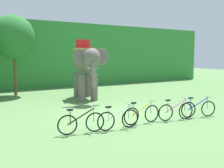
{
  "coord_description": "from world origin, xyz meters",
  "views": [
    {
      "loc": [
        -6.55,
        -10.22,
        2.7
      ],
      "look_at": [
        0.3,
        1.0,
        1.3
      ],
      "focal_mm": 42.13,
      "sensor_mm": 36.0,
      "label": 1
    }
  ],
  "objects_px": {
    "bike_yellow": "(142,114)",
    "bike_pink": "(176,111)",
    "bike_black": "(81,123)",
    "bike_white": "(118,119)",
    "bike_blue": "(198,108)",
    "tree_center_left": "(14,37)",
    "elephant": "(86,64)"
  },
  "relations": [
    {
      "from": "tree_center_left",
      "to": "elephant",
      "type": "bearing_deg",
      "value": -48.68
    },
    {
      "from": "bike_black",
      "to": "bike_blue",
      "type": "bearing_deg",
      "value": -4.56
    },
    {
      "from": "tree_center_left",
      "to": "bike_pink",
      "type": "height_order",
      "value": "tree_center_left"
    },
    {
      "from": "elephant",
      "to": "bike_blue",
      "type": "distance_m",
      "value": 7.52
    },
    {
      "from": "bike_white",
      "to": "bike_blue",
      "type": "distance_m",
      "value": 4.11
    },
    {
      "from": "bike_black",
      "to": "bike_white",
      "type": "distance_m",
      "value": 1.4
    },
    {
      "from": "bike_blue",
      "to": "bike_white",
      "type": "bearing_deg",
      "value": 177.17
    },
    {
      "from": "bike_blue",
      "to": "elephant",
      "type": "bearing_deg",
      "value": 106.91
    },
    {
      "from": "bike_black",
      "to": "bike_yellow",
      "type": "xyz_separation_m",
      "value": [
        2.63,
        -0.03,
        0.0
      ]
    },
    {
      "from": "tree_center_left",
      "to": "bike_pink",
      "type": "bearing_deg",
      "value": -68.14
    },
    {
      "from": "bike_yellow",
      "to": "bike_pink",
      "type": "distance_m",
      "value": 1.62
    },
    {
      "from": "bike_white",
      "to": "bike_blue",
      "type": "height_order",
      "value": "same"
    },
    {
      "from": "bike_yellow",
      "to": "bike_pink",
      "type": "height_order",
      "value": "same"
    },
    {
      "from": "bike_yellow",
      "to": "bike_blue",
      "type": "distance_m",
      "value": 2.88
    },
    {
      "from": "bike_yellow",
      "to": "bike_pink",
      "type": "bearing_deg",
      "value": -10.0
    },
    {
      "from": "bike_white",
      "to": "bike_blue",
      "type": "bearing_deg",
      "value": -2.83
    },
    {
      "from": "bike_yellow",
      "to": "bike_white",
      "type": "bearing_deg",
      "value": -170.76
    },
    {
      "from": "bike_black",
      "to": "elephant",
      "type": "bearing_deg",
      "value": 62.84
    },
    {
      "from": "bike_yellow",
      "to": "bike_pink",
      "type": "xyz_separation_m",
      "value": [
        1.6,
        -0.28,
        0.0
      ]
    },
    {
      "from": "bike_black",
      "to": "bike_yellow",
      "type": "relative_size",
      "value": 0.99
    },
    {
      "from": "bike_blue",
      "to": "tree_center_left",
      "type": "bearing_deg",
      "value": 117.08
    },
    {
      "from": "tree_center_left",
      "to": "bike_blue",
      "type": "bearing_deg",
      "value": -62.92
    },
    {
      "from": "tree_center_left",
      "to": "bike_white",
      "type": "bearing_deg",
      "value": -82.14
    },
    {
      "from": "bike_pink",
      "to": "tree_center_left",
      "type": "bearing_deg",
      "value": 111.86
    },
    {
      "from": "bike_white",
      "to": "bike_black",
      "type": "bearing_deg",
      "value": 170.34
    },
    {
      "from": "tree_center_left",
      "to": "bike_pink",
      "type": "distance_m",
      "value": 12.17
    },
    {
      "from": "bike_black",
      "to": "bike_yellow",
      "type": "bearing_deg",
      "value": -0.66
    },
    {
      "from": "elephant",
      "to": "bike_black",
      "type": "relative_size",
      "value": 2.5
    },
    {
      "from": "bike_white",
      "to": "elephant",
      "type": "bearing_deg",
      "value": 73.73
    },
    {
      "from": "bike_pink",
      "to": "bike_blue",
      "type": "distance_m",
      "value": 1.26
    },
    {
      "from": "tree_center_left",
      "to": "elephant",
      "type": "height_order",
      "value": "tree_center_left"
    },
    {
      "from": "tree_center_left",
      "to": "bike_black",
      "type": "distance_m",
      "value": 11.08
    }
  ]
}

